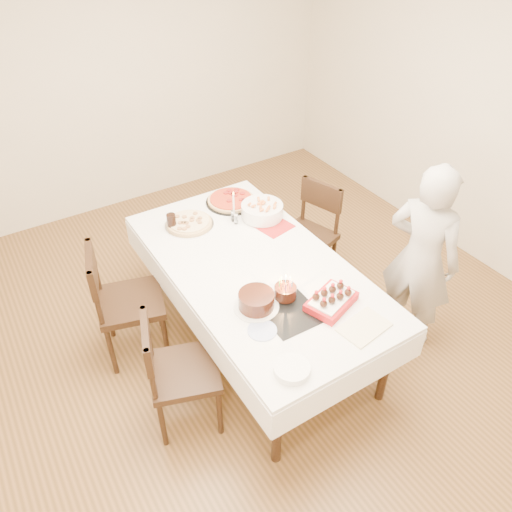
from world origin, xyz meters
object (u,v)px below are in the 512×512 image
dining_table (256,304)px  chair_left_savory (131,302)px  pizza_pepperoni (231,200)px  taper_candle (234,205)px  chair_left_dessert (185,372)px  person (421,259)px  layer_cake (256,301)px  cola_glass (172,222)px  strawberry_box (331,300)px  pasta_bowl (262,211)px  pizza_white (189,223)px  birthday_cake (286,288)px  chair_right_savory (305,238)px

dining_table → chair_left_savory: 0.92m
pizza_pepperoni → taper_candle: taper_candle is taller
chair_left_dessert → person: (1.79, -0.21, 0.30)m
person → layer_cake: (-1.26, 0.21, 0.05)m
person → layer_cake: size_ratio=5.18×
cola_glass → strawberry_box: (0.51, -1.32, -0.03)m
chair_left_dessert → pasta_bowl: 1.46m
dining_table → chair_left_savory: size_ratio=2.20×
pizza_white → person: bearing=-46.2°
pizza_white → pasta_bowl: bearing=-20.4°
chair_left_dessert → pasta_bowl: (1.12, 0.85, 0.36)m
chair_left_savory → birthday_cake: (0.80, -0.78, 0.35)m
taper_candle → chair_left_savory: bearing=-168.2°
chair_right_savory → pizza_white: size_ratio=2.40×
layer_cake → pizza_pepperoni: bearing=67.4°
pasta_bowl → birthday_cake: size_ratio=2.26×
person → chair_right_savory: bearing=-0.5°
cola_glass → person: bearing=-43.8°
person → pasta_bowl: person is taller
pizza_pepperoni → birthday_cake: bearing=-103.3°
dining_table → pasta_bowl: pasta_bowl is taller
chair_right_savory → taper_candle: 0.74m
person → strawberry_box: bearing=74.2°
dining_table → cola_glass: 0.90m
pasta_bowl → taper_candle: size_ratio=1.34×
dining_table → taper_candle: size_ratio=8.64×
dining_table → strawberry_box: 0.76m
layer_cake → pizza_white: bearing=87.4°
pizza_white → pizza_pepperoni: 0.46m
chair_right_savory → birthday_cake: chair_right_savory is taller
chair_left_savory → person: person is taller
pizza_white → pizza_pepperoni: (0.45, 0.12, 0.00)m
dining_table → strawberry_box: strawberry_box is taller
pasta_bowl → birthday_cake: 0.97m
cola_glass → chair_left_dessert: bearing=-112.2°
pizza_pepperoni → strawberry_box: size_ratio=1.29×
chair_left_dessert → pizza_pepperoni: 1.59m
birthday_cake → cola_glass: bearing=104.9°
pasta_bowl → cola_glass: bearing=161.5°
chair_right_savory → chair_left_dessert: chair_right_savory is taller
cola_glass → strawberry_box: size_ratio=0.40×
dining_table → chair_left_savory: chair_left_savory is taller
taper_candle → birthday_cake: size_ratio=1.68×
chair_left_dessert → cola_glass: chair_left_dessert is taller
chair_right_savory → person: 1.04m
dining_table → person: person is taller
pasta_bowl → strawberry_box: 1.11m
taper_candle → chair_left_dessert: bearing=-134.0°
chair_left_savory → cola_glass: 0.69m
chair_right_savory → chair_left_savory: size_ratio=0.95×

